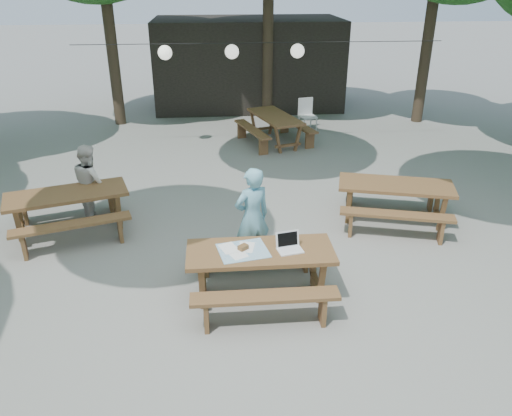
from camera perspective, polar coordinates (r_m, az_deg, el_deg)
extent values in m
plane|color=slate|center=(7.74, 0.96, -7.09)|extent=(80.00, 80.00, 0.00)
cube|color=black|center=(17.25, -0.93, 16.25)|extent=(6.00, 3.00, 2.80)
cube|color=brown|center=(6.78, 0.51, -5.06)|extent=(2.00, 0.80, 0.06)
cube|color=brown|center=(6.39, 1.05, -10.10)|extent=(1.90, 0.28, 0.05)
cube|color=brown|center=(7.48, 0.03, -4.32)|extent=(1.90, 0.28, 0.05)
cube|color=brown|center=(6.98, 0.49, -7.71)|extent=(1.70, 0.70, 0.69)
cube|color=brown|center=(9.10, -20.87, 1.47)|extent=(2.15, 1.36, 0.06)
cube|color=brown|center=(8.62, -20.37, -1.79)|extent=(1.90, 0.83, 0.05)
cube|color=brown|center=(9.81, -20.83, 1.45)|extent=(1.90, 0.83, 0.05)
cube|color=brown|center=(9.25, -20.52, -0.65)|extent=(1.83, 1.17, 0.69)
cube|color=brown|center=(9.21, 15.71, 2.51)|extent=(2.14, 1.30, 0.06)
cube|color=brown|center=(8.73, 15.79, -0.76)|extent=(1.91, 0.77, 0.05)
cube|color=brown|center=(9.91, 15.27, 2.52)|extent=(1.91, 0.77, 0.05)
cube|color=brown|center=(9.36, 15.44, 0.40)|extent=(1.82, 1.12, 0.69)
cube|color=brown|center=(13.26, 2.19, 10.40)|extent=(1.37, 2.15, 0.06)
cube|color=brown|center=(13.61, 4.69, 9.55)|extent=(0.85, 1.89, 0.05)
cube|color=brown|center=(13.09, -0.45, 8.98)|extent=(0.85, 1.89, 0.05)
cube|color=brown|center=(13.37, 2.16, 8.85)|extent=(1.18, 1.83, 0.69)
imported|color=#6CAEC5|center=(7.54, -0.43, -1.07)|extent=(0.68, 0.58, 1.59)
imported|color=silver|center=(9.52, -18.40, 2.80)|extent=(0.80, 0.86, 1.41)
cube|color=silver|center=(14.55, 5.95, 10.34)|extent=(0.53, 0.53, 0.04)
cube|color=silver|center=(14.66, 5.67, 11.52)|extent=(0.44, 0.15, 0.48)
cube|color=silver|center=(14.61, 5.91, 9.55)|extent=(0.51, 0.51, 0.38)
cube|color=white|center=(6.76, 3.92, -4.86)|extent=(0.37, 0.29, 0.02)
cube|color=white|center=(6.80, 3.61, -3.55)|extent=(0.34, 0.13, 0.23)
cube|color=black|center=(6.79, 3.63, -3.57)|extent=(0.28, 0.10, 0.19)
cube|color=teal|center=(6.75, -1.49, -4.89)|extent=(0.75, 0.67, 0.01)
cube|color=white|center=(6.68, -2.19, -5.21)|extent=(0.32, 0.36, 0.00)
cube|color=white|center=(6.82, -1.12, -4.48)|extent=(0.27, 0.34, 0.00)
cube|color=white|center=(6.80, -3.13, -4.59)|extent=(0.31, 0.35, 0.00)
cube|color=brown|center=(6.75, -1.48, -4.51)|extent=(0.16, 0.15, 0.06)
cylinder|color=black|center=(12.64, 0.55, 18.36)|extent=(9.00, 0.02, 0.02)
sphere|color=white|center=(12.66, -10.36, 17.07)|extent=(0.34, 0.34, 0.34)
sphere|color=white|center=(12.62, -2.77, 17.41)|extent=(0.34, 0.34, 0.34)
sphere|color=white|center=(12.78, 4.76, 17.46)|extent=(0.34, 0.34, 0.34)
cylinder|color=#2D2319|center=(15.35, -16.26, 18.15)|extent=(0.32, 0.32, 4.92)
cylinder|color=#2D2319|center=(15.67, 1.38, 19.50)|extent=(0.32, 0.32, 5.07)
cylinder|color=#2D2319|center=(15.86, 19.03, 17.68)|extent=(0.32, 0.32, 4.74)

